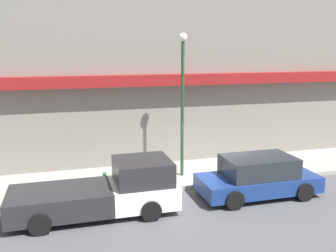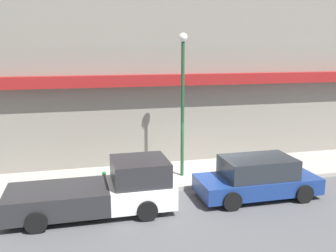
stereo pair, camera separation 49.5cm
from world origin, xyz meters
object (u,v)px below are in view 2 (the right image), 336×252
Objects in this scene: parked_car at (257,178)px; fire_hydrant at (104,178)px; pickup_truck at (103,190)px; street_lamp at (183,90)px.

fire_hydrant is at bearing 158.88° from parked_car.
fire_hydrant is at bearing 86.33° from pickup_truck.
street_lamp is at bearing 7.09° from fire_hydrant.
pickup_truck is 5.76m from parked_car.
parked_car is at bearing -49.10° from street_lamp.
fire_hydrant is (-5.57, 2.14, -0.29)m from parked_car.
pickup_truck is 1.22× the size of parked_car.
fire_hydrant is 0.10× the size of street_lamp.
pickup_truck is 0.93× the size of street_lamp.
street_lamp is at bearing 37.20° from pickup_truck.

